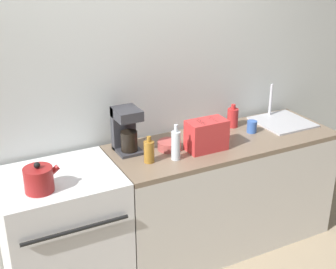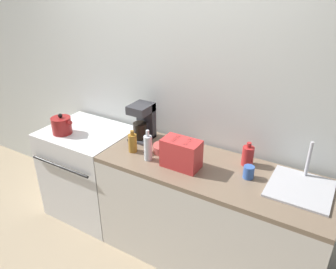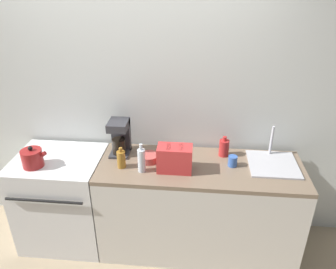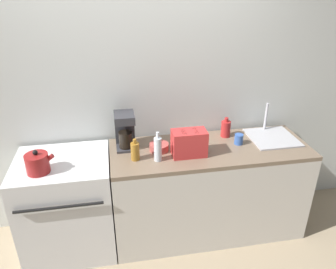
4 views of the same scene
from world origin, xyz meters
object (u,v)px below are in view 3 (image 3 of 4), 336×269
at_px(toaster, 175,159).
at_px(bottle_amber, 121,159).
at_px(stove, 64,198).
at_px(cup_blue, 233,161).
at_px(bottle_red, 224,148).
at_px(bowl, 149,158).
at_px(kettle, 32,158).
at_px(bottle_clear, 142,160).
at_px(coffee_maker, 120,136).

height_order(toaster, bottle_amber, toaster).
relative_size(stove, cup_blue, 9.62).
bearing_deg(stove, toaster, -4.55).
relative_size(bottle_red, bowl, 1.12).
bearing_deg(bottle_amber, bottle_red, 17.73).
distance_m(toaster, bowl, 0.27).
height_order(bottle_red, cup_blue, bottle_red).
xyz_separation_m(stove, bottle_red, (1.46, 0.19, 0.51)).
distance_m(kettle, bowl, 0.97).
xyz_separation_m(stove, cup_blue, (1.52, 0.03, 0.48)).
height_order(bottle_amber, bowl, bottle_amber).
bearing_deg(kettle, stove, 43.65).
height_order(cup_blue, bowl, cup_blue).
distance_m(kettle, bottle_clear, 0.92).
distance_m(toaster, bottle_amber, 0.45).
distance_m(stove, bowl, 0.94).
height_order(toaster, cup_blue, toaster).
relative_size(cup_blue, bowl, 0.56).
bearing_deg(bottle_clear, cup_blue, 11.53).
xyz_separation_m(kettle, toaster, (1.18, 0.05, 0.03)).
height_order(stove, bottle_red, bottle_red).
relative_size(bottle_clear, bowl, 1.51).
distance_m(coffee_maker, cup_blue, 1.00).
height_order(bottle_amber, bottle_red, same).
bearing_deg(coffee_maker, bowl, -23.59).
height_order(bottle_amber, cup_blue, bottle_amber).
bearing_deg(bottle_red, bowl, -166.52).
height_order(kettle, bowl, kettle).
distance_m(bottle_clear, bottle_red, 0.75).
distance_m(stove, bottle_red, 1.56).
bearing_deg(toaster, bottle_amber, 179.63).
bearing_deg(cup_blue, stove, -178.94).
xyz_separation_m(bottle_amber, cup_blue, (0.92, 0.11, -0.03)).
relative_size(bottle_clear, bottle_amber, 1.35).
relative_size(coffee_maker, bottle_red, 1.71).
height_order(stove, coffee_maker, coffee_maker).
xyz_separation_m(toaster, bowl, (-0.23, 0.12, -0.08)).
relative_size(toaster, coffee_maker, 0.89).
bearing_deg(bowl, kettle, -169.67).
bearing_deg(coffee_maker, kettle, -156.54).
bearing_deg(bottle_red, stove, -172.41).
bearing_deg(kettle, bottle_clear, 0.66).
height_order(coffee_maker, bottle_amber, coffee_maker).
distance_m(toaster, bottle_red, 0.50).
bearing_deg(coffee_maker, cup_blue, -7.61).
distance_m(bottle_amber, bottle_red, 0.90).
bearing_deg(bottle_clear, stove, 170.96).
relative_size(coffee_maker, bottle_amber, 1.72).
relative_size(stove, bottle_red, 4.79).
relative_size(kettle, bowl, 1.31).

